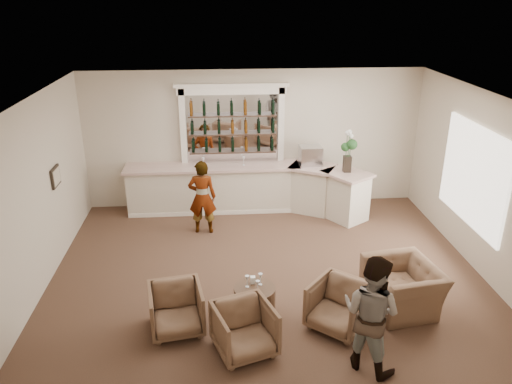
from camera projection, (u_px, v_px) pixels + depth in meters
The scene contains 19 objects.
ground at pixel (267, 276), 9.34m from camera, with size 8.00×8.00×0.00m, color brown.
room_shell at pixel (273, 145), 9.13m from camera, with size 8.04×7.02×3.32m.
bar_counter at pixel (248, 189), 11.88m from camera, with size 5.72×1.80×1.14m.
back_bar_alcove at pixel (232, 125), 11.69m from camera, with size 2.64×0.25×3.00m.
cocktail_table at pixel (255, 301), 8.15m from camera, with size 0.68×0.68×0.50m, color #4E3021.
sommelier at pixel (202, 197), 10.75m from camera, with size 0.60×0.39×1.64m, color gray.
guest at pixel (371, 313), 6.80m from camera, with size 0.85×0.66×1.75m, color gray.
armchair_left at pixel (176, 309), 7.72m from camera, with size 0.81×0.83×0.76m, color brown.
armchair_center at pixel (245, 329), 7.25m from camera, with size 0.82×0.84×0.77m, color brown.
armchair_right at pixel (339, 306), 7.78m from camera, with size 0.83×0.85×0.78m, color brown.
armchair_far at pixel (403, 286), 8.29m from camera, with size 1.20×1.05×0.78m, color brown.
espresso_machine at pixel (310, 155), 11.70m from camera, with size 0.51×0.43×0.45m, color silver.
flower_vase at pixel (348, 148), 11.11m from camera, with size 0.26×0.26×0.98m.
wine_glass_bar_left at pixel (203, 162), 11.63m from camera, with size 0.07×0.07×0.21m, color white, non-canonical shape.
wine_glass_bar_right at pixel (244, 161), 11.70m from camera, with size 0.07×0.07×0.21m, color white, non-canonical shape.
wine_glass_tbl_a at pixel (247, 281), 8.04m from camera, with size 0.07×0.07×0.21m, color white, non-canonical shape.
wine_glass_tbl_b at pixel (260, 279), 8.10m from camera, with size 0.07×0.07×0.21m, color white, non-canonical shape.
wine_glass_tbl_c at pixel (258, 286), 7.90m from camera, with size 0.07×0.07×0.21m, color white, non-canonical shape.
napkin_holder at pixel (253, 280), 8.17m from camera, with size 0.08×0.08×0.12m, color white.
Camera 1 is at (-0.83, -8.02, 4.97)m, focal length 35.00 mm.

